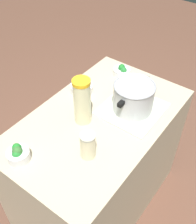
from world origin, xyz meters
TOP-DOWN VIEW (x-y plane):
  - ground_plane at (0.00, 0.00)m, footprint 8.00×8.00m
  - counter_slab at (0.00, 0.00)m, footprint 1.10×0.67m
  - dish_cloth at (-0.18, 0.11)m, footprint 0.34×0.33m
  - cooking_pot at (-0.18, 0.11)m, footprint 0.30×0.23m
  - lemonade_pitcher at (0.06, -0.06)m, footprint 0.09×0.09m
  - mason_jar at (0.23, 0.11)m, footprint 0.08×0.08m
  - broccoli_bowl_front at (-0.43, -0.12)m, footprint 0.11×0.11m
  - broccoli_bowl_center at (0.45, -0.14)m, footprint 0.11×0.11m
  - broccoli_bowl_back at (-0.14, -0.23)m, footprint 0.14×0.14m

SIDE VIEW (x-z plane):
  - ground_plane at x=0.00m, z-range 0.00..0.00m
  - counter_slab at x=0.00m, z-range 0.00..0.85m
  - dish_cloth at x=-0.18m, z-range 0.85..0.86m
  - broccoli_bowl_back at x=-0.14m, z-range 0.84..0.92m
  - broccoli_bowl_front at x=-0.43m, z-range 0.84..0.92m
  - broccoli_bowl_center at x=0.45m, z-range 0.85..0.93m
  - mason_jar at x=0.23m, z-range 0.85..1.00m
  - cooking_pot at x=-0.18m, z-range 0.87..1.03m
  - lemonade_pitcher at x=0.06m, z-range 0.86..1.13m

